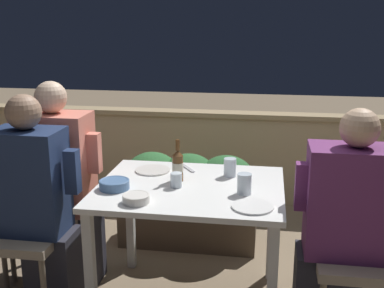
{
  "coord_description": "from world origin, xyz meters",
  "views": [
    {
      "loc": [
        0.4,
        -2.46,
        1.64
      ],
      "look_at": [
        0.0,
        0.06,
        0.96
      ],
      "focal_mm": 45.0,
      "sensor_mm": 36.0,
      "label": 1
    }
  ],
  "objects": [
    {
      "name": "person_coral_top",
      "position": [
        -0.82,
        0.15,
        0.64
      ],
      "size": [
        0.5,
        0.26,
        1.27
      ],
      "color": "#282833",
      "rests_on": "ground_plane"
    },
    {
      "name": "bowl_0",
      "position": [
        -0.23,
        -0.29,
        0.76
      ],
      "size": [
        0.14,
        0.14,
        0.04
      ],
      "color": "silver",
      "rests_on": "dining_table"
    },
    {
      "name": "parapet_wall",
      "position": [
        0.0,
        1.7,
        0.41
      ],
      "size": [
        9.0,
        0.18,
        0.82
      ],
      "color": "tan",
      "rests_on": "ground_plane"
    },
    {
      "name": "dining_table",
      "position": [
        0.0,
        0.0,
        0.64
      ],
      "size": [
        1.02,
        0.83,
        0.74
      ],
      "color": "white",
      "rests_on": "ground_plane"
    },
    {
      "name": "planter_hedge",
      "position": [
        -0.14,
        0.79,
        0.38
      ],
      "size": [
        0.99,
        0.47,
        0.68
      ],
      "color": "brown",
      "rests_on": "ground_plane"
    },
    {
      "name": "plate_0",
      "position": [
        -0.26,
        0.22,
        0.74
      ],
      "size": [
        0.21,
        0.21,
        0.01
      ],
      "color": "silver",
      "rests_on": "dining_table"
    },
    {
      "name": "plate_1",
      "position": [
        0.35,
        -0.26,
        0.74
      ],
      "size": [
        0.21,
        0.21,
        0.01
      ],
      "color": "white",
      "rests_on": "dining_table"
    },
    {
      "name": "person_purple_stripe",
      "position": [
        0.8,
        -0.15,
        0.61
      ],
      "size": [
        0.51,
        0.26,
        1.22
      ],
      "color": "#282833",
      "rests_on": "ground_plane"
    },
    {
      "name": "fork_0",
      "position": [
        -0.07,
        0.29,
        0.74
      ],
      "size": [
        0.11,
        0.15,
        0.01
      ],
      "color": "silver",
      "rests_on": "dining_table"
    },
    {
      "name": "beer_bottle",
      "position": [
        -0.08,
        0.07,
        0.83
      ],
      "size": [
        0.06,
        0.06,
        0.24
      ],
      "color": "brown",
      "rests_on": "dining_table"
    },
    {
      "name": "person_navy_jumper",
      "position": [
        -0.83,
        -0.15,
        0.63
      ],
      "size": [
        0.47,
        0.26,
        1.24
      ],
      "color": "#282833",
      "rests_on": "ground_plane"
    },
    {
      "name": "chair_left_near",
      "position": [
        -1.05,
        -0.15,
        0.58
      ],
      "size": [
        0.48,
        0.48,
        0.98
      ],
      "color": "gray",
      "rests_on": "ground_plane"
    },
    {
      "name": "chair_right_far",
      "position": [
        1.03,
        0.14,
        0.58
      ],
      "size": [
        0.48,
        0.48,
        0.98
      ],
      "color": "gray",
      "rests_on": "ground_plane"
    },
    {
      "name": "glass_cup_0",
      "position": [
        -0.07,
        -0.04,
        0.78
      ],
      "size": [
        0.06,
        0.06,
        0.08
      ],
      "color": "silver",
      "rests_on": "dining_table"
    },
    {
      "name": "bowl_1",
      "position": [
        -0.39,
        -0.12,
        0.76
      ],
      "size": [
        0.16,
        0.16,
        0.05
      ],
      "color": "#4C709E",
      "rests_on": "dining_table"
    },
    {
      "name": "glass_cup_2",
      "position": [
        0.3,
        -0.08,
        0.79
      ],
      "size": [
        0.08,
        0.08,
        0.11
      ],
      "color": "silver",
      "rests_on": "dining_table"
    },
    {
      "name": "chair_left_far",
      "position": [
        -1.03,
        0.15,
        0.58
      ],
      "size": [
        0.48,
        0.48,
        0.98
      ],
      "color": "gray",
      "rests_on": "ground_plane"
    },
    {
      "name": "glass_cup_1",
      "position": [
        0.2,
        0.19,
        0.79
      ],
      "size": [
        0.07,
        0.07,
        0.11
      ],
      "color": "silver",
      "rests_on": "dining_table"
    }
  ]
}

